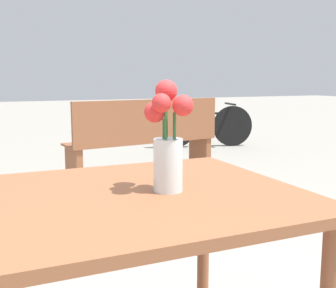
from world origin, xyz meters
TOP-DOWN VIEW (x-y plane):
  - table_front at (0.00, 0.00)m, footprint 0.94×0.84m
  - flower_vase at (0.07, -0.02)m, footprint 0.14×0.15m
  - bench_near at (1.06, 2.64)m, footprint 1.56×0.54m
  - bicycle at (2.78, 4.50)m, footprint 1.50×0.53m

SIDE VIEW (x-z plane):
  - bicycle at x=2.78m, z-range -0.03..0.70m
  - bench_near at x=1.06m, z-range 0.03..0.88m
  - table_front at x=0.00m, z-range 0.26..0.96m
  - flower_vase at x=0.07m, z-range 0.69..1.01m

